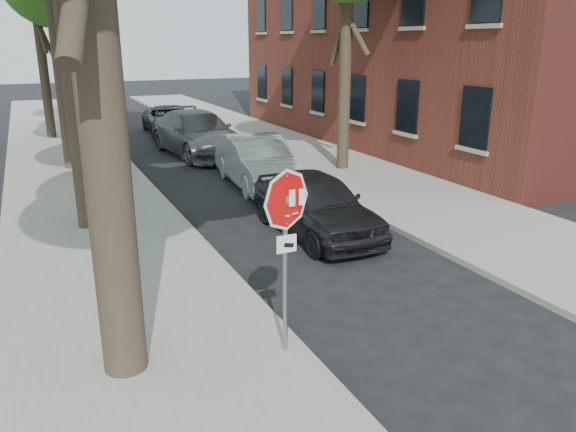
% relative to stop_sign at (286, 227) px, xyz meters
% --- Properties ---
extents(ground, '(120.00, 120.00, 0.00)m').
position_rel_stop_sign_xyz_m(ground, '(0.70, 0.03, -1.95)').
color(ground, black).
rests_on(ground, ground).
extents(sidewalk_left, '(4.00, 55.00, 0.12)m').
position_rel_stop_sign_xyz_m(sidewalk_left, '(-1.80, 12.03, -1.89)').
color(sidewalk_left, gray).
rests_on(sidewalk_left, ground).
extents(sidewalk_right, '(4.00, 55.00, 0.12)m').
position_rel_stop_sign_xyz_m(sidewalk_right, '(6.70, 12.03, -1.89)').
color(sidewalk_right, gray).
rests_on(sidewalk_right, ground).
extents(curb_left, '(0.12, 55.00, 0.13)m').
position_rel_stop_sign_xyz_m(curb_left, '(0.25, 12.03, -1.88)').
color(curb_left, '#9E9384').
rests_on(curb_left, ground).
extents(curb_right, '(0.12, 55.00, 0.13)m').
position_rel_stop_sign_xyz_m(curb_right, '(4.65, 12.03, -1.88)').
color(curb_right, '#9E9384').
rests_on(curb_right, ground).
extents(stop_sign, '(0.76, 0.34, 2.61)m').
position_rel_stop_sign_xyz_m(stop_sign, '(0.00, 0.00, 0.00)').
color(stop_sign, gray).
rests_on(stop_sign, sidewalk_left).
extents(car_a, '(1.73, 4.24, 1.44)m').
position_rel_stop_sign_xyz_m(car_a, '(2.85, 4.58, -1.23)').
color(car_a, black).
rests_on(car_a, ground).
extents(car_b, '(1.95, 4.72, 1.52)m').
position_rel_stop_sign_xyz_m(car_b, '(3.30, 9.30, -1.19)').
color(car_b, '#B4B8BC').
rests_on(car_b, ground).
extents(car_c, '(2.91, 5.96, 1.67)m').
position_rel_stop_sign_xyz_m(car_c, '(3.04, 14.93, -1.11)').
color(car_c, '#4C4C51').
rests_on(car_c, ground).
extents(car_d, '(2.51, 4.91, 1.33)m').
position_rel_stop_sign_xyz_m(car_d, '(3.30, 20.49, -1.28)').
color(car_d, black).
rests_on(car_d, ground).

